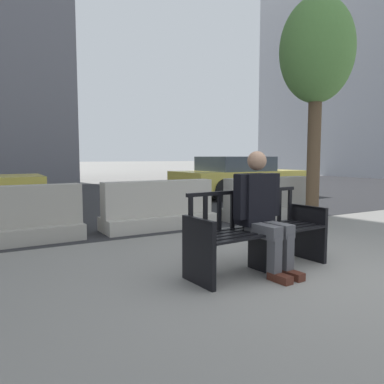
{
  "coord_description": "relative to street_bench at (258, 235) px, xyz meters",
  "views": [
    {
      "loc": [
        -3.16,
        -2.7,
        1.25
      ],
      "look_at": [
        -0.52,
        1.95,
        0.75
      ],
      "focal_mm": 35.0,
      "sensor_mm": 36.0,
      "label": 1
    }
  ],
  "objects": [
    {
      "name": "ground_plane",
      "position": [
        0.52,
        -0.47,
        -0.4
      ],
      "size": [
        200.0,
        200.0,
        0.0
      ],
      "primitive_type": "plane",
      "color": "gray"
    },
    {
      "name": "street_asphalt",
      "position": [
        0.52,
        8.23,
        -0.39
      ],
      "size": [
        120.0,
        12.0,
        0.01
      ],
      "primitive_type": "cube",
      "color": "#28282B",
      "rests_on": "ground"
    },
    {
      "name": "street_bench",
      "position": [
        0.0,
        0.0,
        0.0
      ],
      "size": [
        1.72,
        0.65,
        0.88
      ],
      "color": "black",
      "rests_on": "ground"
    },
    {
      "name": "seated_person",
      "position": [
        -0.0,
        -0.06,
        0.29
      ],
      "size": [
        0.59,
        0.74,
        1.31
      ],
      "color": "black",
      "rests_on": "ground"
    },
    {
      "name": "jersey_barrier_centre",
      "position": [
        0.07,
        2.76,
        -0.06
      ],
      "size": [
        2.01,
        0.7,
        0.84
      ],
      "color": "#ADA89E",
      "rests_on": "ground"
    },
    {
      "name": "jersey_barrier_left",
      "position": [
        -2.29,
        2.74,
        -0.06
      ],
      "size": [
        2.02,
        0.75,
        0.84
      ],
      "color": "#9E998E",
      "rests_on": "ground"
    },
    {
      "name": "jersey_barrier_right",
      "position": [
        2.43,
        2.63,
        -0.06
      ],
      "size": [
        2.01,
        0.72,
        0.84
      ],
      "color": "gray",
      "rests_on": "ground"
    },
    {
      "name": "street_tree",
      "position": [
        3.13,
        2.1,
        2.83
      ],
      "size": [
        1.42,
        1.42,
        4.31
      ],
      "color": "brown",
      "rests_on": "ground"
    },
    {
      "name": "car_sedan_mid",
      "position": [
        4.49,
        6.38,
        0.25
      ],
      "size": [
        4.24,
        2.12,
        1.26
      ],
      "color": "#DBC64C",
      "rests_on": "ground"
    },
    {
      "name": "building_far_right",
      "position": [
        23.5,
        14.36,
        7.97
      ],
      "size": [
        12.0,
        13.61,
        16.73
      ],
      "color": "gray",
      "rests_on": "ground"
    }
  ]
}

